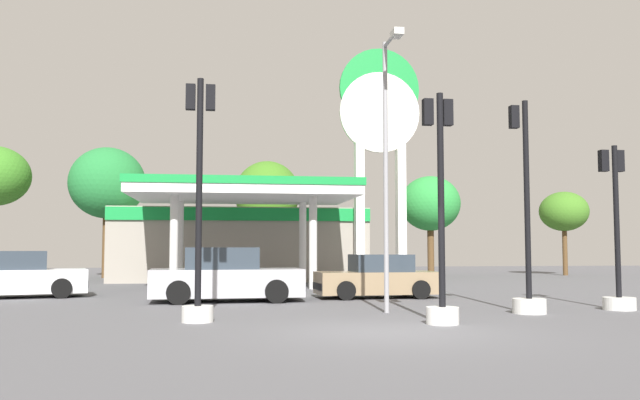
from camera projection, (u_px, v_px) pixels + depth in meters
ground_plane at (391, 332)px, 12.82m from camera, size 90.00×90.00×0.00m
gas_station at (240, 240)px, 33.66m from camera, size 12.24×13.19×4.28m
station_pole_sign at (380, 134)px, 31.86m from camera, size 3.84×0.56×11.10m
car_0 at (226, 277)px, 20.22m from camera, size 4.60×2.23×1.62m
car_1 at (377, 278)px, 21.70m from camera, size 3.98×1.94×1.40m
car_2 at (17, 276)px, 21.75m from camera, size 4.52×2.78×1.51m
traffic_signal_0 at (199, 231)px, 14.70m from camera, size 0.68×0.70×5.34m
traffic_signal_1 at (527, 260)px, 16.55m from camera, size 0.81×0.81×5.27m
traffic_signal_2 at (441, 240)px, 14.28m from camera, size 0.69×0.70×4.92m
traffic_signal_3 at (617, 259)px, 17.53m from camera, size 0.82×0.82×4.29m
tree_1 at (107, 183)px, 36.57m from camera, size 4.07×4.07×7.08m
tree_2 at (267, 194)px, 39.41m from camera, size 3.81×3.81×6.70m
tree_3 at (430, 204)px, 39.22m from camera, size 3.50×3.50×5.80m
tree_4 at (564, 212)px, 40.03m from camera, size 2.87×2.87×4.96m
corner_streetlamp at (388, 147)px, 16.69m from camera, size 0.24×1.48×6.81m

